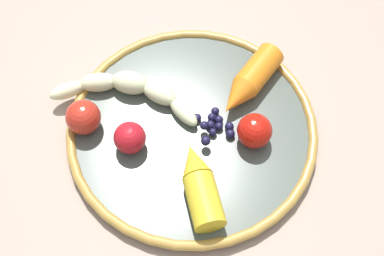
{
  "coord_description": "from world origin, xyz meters",
  "views": [
    {
      "loc": [
        0.27,
        -0.07,
        1.32
      ],
      "look_at": [
        -0.06,
        -0.05,
        0.75
      ],
      "focal_mm": 48.92,
      "sensor_mm": 36.0,
      "label": 1
    }
  ],
  "objects_px": {
    "plate": "(192,129)",
    "tomato_near": "(130,138)",
    "carrot_yellow": "(200,185)",
    "dining_table": "(229,195)",
    "blueberry_pile": "(214,126)",
    "carrot_orange": "(249,82)",
    "tomato_far": "(255,131)",
    "tomato_mid": "(83,117)",
    "banana": "(128,90)"
  },
  "relations": [
    {
      "from": "dining_table",
      "to": "tomato_far",
      "type": "relative_size",
      "value": 29.04
    },
    {
      "from": "blueberry_pile",
      "to": "tomato_near",
      "type": "bearing_deg",
      "value": -81.27
    },
    {
      "from": "banana",
      "to": "carrot_yellow",
      "type": "distance_m",
      "value": 0.16
    },
    {
      "from": "dining_table",
      "to": "carrot_orange",
      "type": "xyz_separation_m",
      "value": [
        -0.11,
        0.03,
        0.11
      ]
    },
    {
      "from": "tomato_mid",
      "to": "carrot_orange",
      "type": "bearing_deg",
      "value": 100.7
    },
    {
      "from": "carrot_orange",
      "to": "carrot_yellow",
      "type": "distance_m",
      "value": 0.16
    },
    {
      "from": "banana",
      "to": "carrot_orange",
      "type": "xyz_separation_m",
      "value": [
        0.0,
        0.16,
        0.01
      ]
    },
    {
      "from": "dining_table",
      "to": "banana",
      "type": "xyz_separation_m",
      "value": [
        -0.11,
        -0.12,
        0.11
      ]
    },
    {
      "from": "carrot_yellow",
      "to": "blueberry_pile",
      "type": "relative_size",
      "value": 1.85
    },
    {
      "from": "carrot_yellow",
      "to": "tomato_near",
      "type": "distance_m",
      "value": 0.1
    },
    {
      "from": "blueberry_pile",
      "to": "plate",
      "type": "bearing_deg",
      "value": -96.68
    },
    {
      "from": "carrot_orange",
      "to": "plate",
      "type": "bearing_deg",
      "value": -55.93
    },
    {
      "from": "carrot_orange",
      "to": "tomato_near",
      "type": "distance_m",
      "value": 0.17
    },
    {
      "from": "carrot_yellow",
      "to": "tomato_near",
      "type": "relative_size",
      "value": 2.69
    },
    {
      "from": "blueberry_pile",
      "to": "tomato_near",
      "type": "xyz_separation_m",
      "value": [
        0.02,
        -0.1,
        0.01
      ]
    },
    {
      "from": "dining_table",
      "to": "carrot_orange",
      "type": "relative_size",
      "value": 11.48
    },
    {
      "from": "carrot_yellow",
      "to": "tomato_near",
      "type": "height_order",
      "value": "tomato_near"
    },
    {
      "from": "tomato_mid",
      "to": "tomato_near",
      "type": "bearing_deg",
      "value": 60.17
    },
    {
      "from": "plate",
      "to": "dining_table",
      "type": "bearing_deg",
      "value": 40.03
    },
    {
      "from": "dining_table",
      "to": "blueberry_pile",
      "type": "bearing_deg",
      "value": -160.36
    },
    {
      "from": "plate",
      "to": "tomato_far",
      "type": "relative_size",
      "value": 7.34
    },
    {
      "from": "carrot_yellow",
      "to": "dining_table",
      "type": "bearing_deg",
      "value": 125.78
    },
    {
      "from": "banana",
      "to": "blueberry_pile",
      "type": "height_order",
      "value": "banana"
    },
    {
      "from": "blueberry_pile",
      "to": "tomato_near",
      "type": "height_order",
      "value": "tomato_near"
    },
    {
      "from": "dining_table",
      "to": "tomato_near",
      "type": "bearing_deg",
      "value": -106.32
    },
    {
      "from": "dining_table",
      "to": "tomato_far",
      "type": "xyz_separation_m",
      "value": [
        -0.03,
        0.03,
        0.12
      ]
    },
    {
      "from": "plate",
      "to": "blueberry_pile",
      "type": "xyz_separation_m",
      "value": [
        0.0,
        0.03,
        0.01
      ]
    },
    {
      "from": "tomato_mid",
      "to": "plate",
      "type": "bearing_deg",
      "value": 84.42
    },
    {
      "from": "blueberry_pile",
      "to": "carrot_orange",
      "type": "bearing_deg",
      "value": 138.16
    },
    {
      "from": "plate",
      "to": "carrot_orange",
      "type": "xyz_separation_m",
      "value": [
        -0.05,
        0.08,
        0.02
      ]
    },
    {
      "from": "carrot_orange",
      "to": "carrot_yellow",
      "type": "bearing_deg",
      "value": -28.43
    },
    {
      "from": "carrot_yellow",
      "to": "tomato_mid",
      "type": "bearing_deg",
      "value": -126.5
    },
    {
      "from": "plate",
      "to": "tomato_near",
      "type": "bearing_deg",
      "value": -75.85
    },
    {
      "from": "tomato_near",
      "to": "tomato_far",
      "type": "xyz_separation_m",
      "value": [
        0.0,
        0.15,
        0.0
      ]
    },
    {
      "from": "tomato_far",
      "to": "banana",
      "type": "bearing_deg",
      "value": -117.07
    },
    {
      "from": "dining_table",
      "to": "plate",
      "type": "distance_m",
      "value": 0.12
    },
    {
      "from": "banana",
      "to": "blueberry_pile",
      "type": "bearing_deg",
      "value": 60.92
    },
    {
      "from": "carrot_yellow",
      "to": "tomato_mid",
      "type": "distance_m",
      "value": 0.17
    },
    {
      "from": "banana",
      "to": "carrot_orange",
      "type": "bearing_deg",
      "value": 88.94
    },
    {
      "from": "blueberry_pile",
      "to": "tomato_near",
      "type": "distance_m",
      "value": 0.11
    },
    {
      "from": "tomato_far",
      "to": "tomato_mid",
      "type": "bearing_deg",
      "value": -99.62
    },
    {
      "from": "plate",
      "to": "tomato_mid",
      "type": "height_order",
      "value": "tomato_mid"
    },
    {
      "from": "carrot_orange",
      "to": "carrot_yellow",
      "type": "height_order",
      "value": "same"
    },
    {
      "from": "carrot_yellow",
      "to": "carrot_orange",
      "type": "bearing_deg",
      "value": 151.57
    },
    {
      "from": "carrot_yellow",
      "to": "tomato_far",
      "type": "relative_size",
      "value": 2.47
    },
    {
      "from": "banana",
      "to": "tomato_mid",
      "type": "distance_m",
      "value": 0.07
    },
    {
      "from": "blueberry_pile",
      "to": "tomato_far",
      "type": "bearing_deg",
      "value": 67.82
    },
    {
      "from": "dining_table",
      "to": "tomato_near",
      "type": "xyz_separation_m",
      "value": [
        -0.04,
        -0.12,
        0.11
      ]
    },
    {
      "from": "dining_table",
      "to": "blueberry_pile",
      "type": "height_order",
      "value": "blueberry_pile"
    },
    {
      "from": "blueberry_pile",
      "to": "tomato_mid",
      "type": "relative_size",
      "value": 1.32
    }
  ]
}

